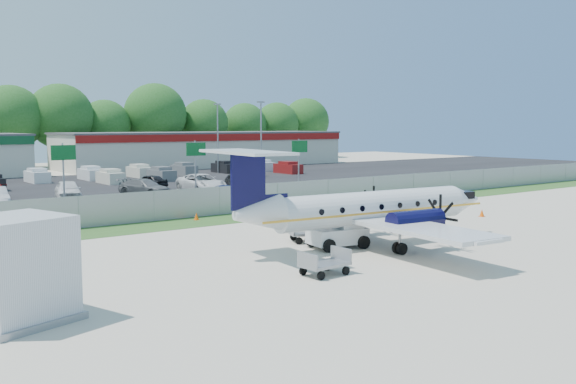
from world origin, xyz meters
TOP-DOWN VIEW (x-y plane):
  - ground at (0.00, 0.00)m, footprint 170.00×170.00m
  - grass_verge at (0.00, 12.00)m, footprint 170.00×4.00m
  - access_road at (0.00, 19.00)m, footprint 170.00×8.00m
  - parking_lot at (0.00, 40.00)m, footprint 170.00×32.00m
  - perimeter_fence at (0.00, 14.00)m, footprint 120.00×0.06m
  - building_east at (26.00, 61.98)m, footprint 44.40×12.40m
  - sign_left at (-8.00, 22.91)m, footprint 1.80×0.26m
  - sign_mid at (3.00, 22.91)m, footprint 1.80×0.26m
  - sign_right at (14.00, 22.91)m, footprint 1.80×0.26m
  - light_pole_ne at (20.00, 38.00)m, footprint 0.90×0.35m
  - light_pole_se at (20.00, 48.00)m, footprint 0.90×0.35m
  - tree_line at (0.00, 74.00)m, footprint 112.00×6.00m
  - aircraft at (0.30, -0.56)m, footprint 16.71×16.45m
  - pushback_tug at (-1.26, -0.12)m, footprint 3.11×2.47m
  - baggage_cart_near at (-1.48, 2.06)m, footprint 2.50×2.04m
  - baggage_cart_far at (-5.83, -4.36)m, footprint 2.10×1.34m
  - service_container at (-17.90, -3.34)m, footprint 3.87×3.87m
  - cone_nose at (14.09, 2.39)m, footprint 0.36×0.36m
  - cone_starboard_wing at (-2.51, 12.85)m, footprint 0.35×0.35m
  - road_car_mid at (3.73, 20.02)m, footprint 5.23×2.63m
  - road_car_east at (33.76, 17.70)m, footprint 5.57×2.52m
  - parked_car_b at (-5.73, 29.25)m, footprint 3.12×5.28m
  - parked_car_c at (0.95, 28.69)m, footprint 4.03×5.59m
  - parked_car_d at (6.56, 28.33)m, footprint 3.06×6.27m
  - parked_car_e at (10.31, 28.27)m, footprint 3.61×5.05m
  - parked_car_g at (4.14, 34.60)m, footprint 2.67×4.39m
  - far_parking_rows at (0.00, 45.00)m, footprint 56.00×10.00m

SIDE VIEW (x-z plane):
  - ground at x=0.00m, z-range 0.00..0.00m
  - tree_line at x=0.00m, z-range -7.00..7.00m
  - road_car_mid at x=3.73m, z-range -0.71..0.71m
  - road_car_east at x=33.76m, z-range -0.79..0.79m
  - parked_car_b at x=-5.73m, z-range -0.84..0.84m
  - parked_car_c at x=0.95m, z-range -0.75..0.75m
  - parked_car_d at x=6.56m, z-range -0.86..0.86m
  - parked_car_e at x=10.31m, z-range -0.80..0.80m
  - parked_car_g at x=4.14m, z-range -0.70..0.70m
  - far_parking_rows at x=0.00m, z-range -0.80..0.80m
  - grass_verge at x=0.00m, z-range 0.00..0.02m
  - access_road at x=0.00m, z-range 0.00..0.02m
  - parking_lot at x=0.00m, z-range 0.00..0.02m
  - cone_starboard_wing at x=-2.51m, z-range -0.01..0.49m
  - cone_nose at x=14.09m, z-range -0.01..0.50m
  - baggage_cart_far at x=-5.83m, z-range -0.04..1.04m
  - baggage_cart_near at x=-1.48m, z-range -0.04..1.10m
  - pushback_tug at x=-1.26m, z-range -0.03..1.51m
  - perimeter_fence at x=0.00m, z-range 0.01..2.00m
  - service_container at x=-17.90m, z-range -0.12..3.32m
  - aircraft at x=0.30m, z-range -0.59..4.56m
  - building_east at x=26.00m, z-range 0.01..5.25m
  - sign_left at x=-8.00m, z-range 1.11..6.11m
  - sign_mid at x=3.00m, z-range 1.11..6.11m
  - sign_right at x=14.00m, z-range 1.11..6.11m
  - light_pole_ne at x=20.00m, z-range 0.69..9.78m
  - light_pole_se at x=20.00m, z-range 0.69..9.78m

